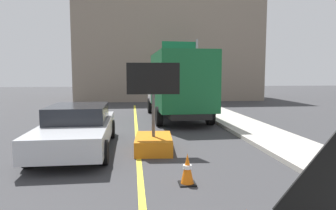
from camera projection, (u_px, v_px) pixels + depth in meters
name	position (u px, v px, depth m)	size (l,w,h in m)	color
arrow_board_trailer	(153.00, 135.00, 9.31)	(1.60, 1.87, 2.70)	orange
box_truck	(178.00, 84.00, 15.78)	(2.82, 7.52, 3.40)	black
pickup_car	(78.00, 127.00, 9.47)	(2.13, 5.20, 1.38)	silver
highway_guide_sign	(187.00, 60.00, 22.93)	(2.78, 0.37, 5.00)	gray
far_building_block	(167.00, 50.00, 29.46)	(16.57, 7.93, 9.44)	gray
traffic_cone_mid_lane	(187.00, 169.00, 6.47)	(0.36, 0.36, 0.68)	black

